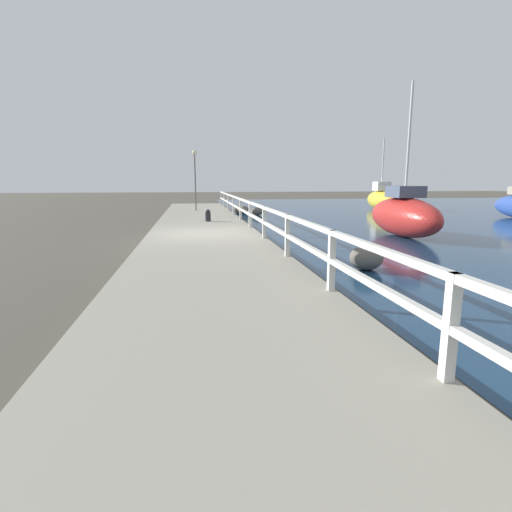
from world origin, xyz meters
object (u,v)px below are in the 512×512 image
Objects in this scene: dock_lamp at (195,166)px; sailboat_yellow at (381,199)px; sailboat_red at (404,216)px; mooring_bollard at (208,215)px.

dock_lamp is 0.64× the size of sailboat_yellow.
sailboat_red is at bearing -54.75° from dock_lamp.
dock_lamp reaches higher than mooring_bollard.
mooring_bollard is 15.27m from sailboat_yellow.
mooring_bollard is 0.10× the size of sailboat_red.
dock_lamp is (-0.43, 6.53, 2.28)m from mooring_bollard.
sailboat_yellow is at bearing 11.01° from dock_lamp.
sailboat_yellow is at bearing 36.15° from mooring_bollard.
sailboat_yellow is at bearing 68.66° from sailboat_red.
dock_lamp is 12.84m from sailboat_red.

